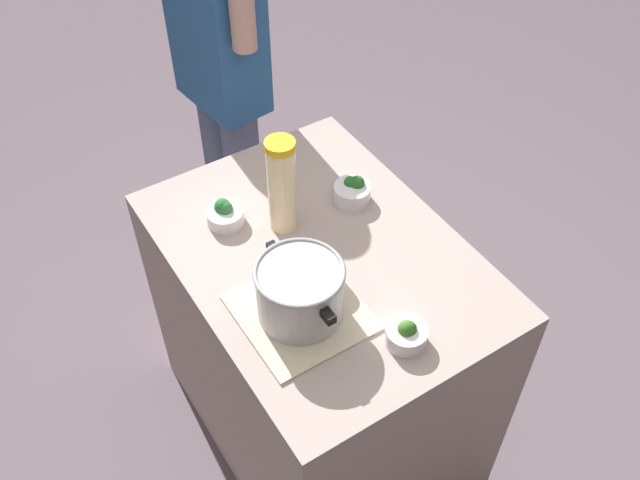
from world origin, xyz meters
The scene contains 9 objects.
ground_plane centered at (0.00, 0.00, 0.00)m, with size 8.00×8.00×0.00m, color slate.
counter_slab centered at (0.00, 0.00, 0.47)m, with size 1.04×0.76×0.94m, color #A6948D.
dish_cloth centered at (-0.16, 0.16, 0.94)m, with size 0.32×0.31×0.01m, color beige.
cooking_pot centered at (-0.16, 0.16, 1.03)m, with size 0.30×0.23×0.16m.
lemonade_pitcher centered at (0.15, 0.03, 1.09)m, with size 0.09×0.09×0.31m.
broccoli_bowl_front centered at (0.13, -0.20, 0.97)m, with size 0.11×0.11×0.08m.
broccoli_bowl_center centered at (-0.38, -0.02, 0.97)m, with size 0.11×0.11×0.08m.
broccoli_bowl_back centered at (0.26, 0.17, 0.97)m, with size 0.11×0.11×0.08m.
person_cook centered at (0.86, -0.14, 0.95)m, with size 0.50×0.24×1.72m.
Camera 1 is at (-1.15, 0.73, 2.41)m, focal length 39.68 mm.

